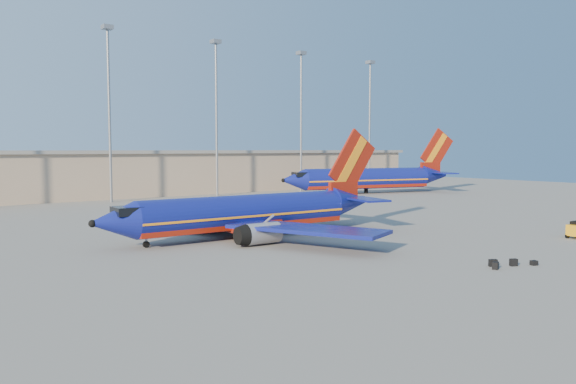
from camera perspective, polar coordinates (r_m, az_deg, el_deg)
name	(u,v)px	position (r m, az deg, el deg)	size (l,w,h in m)	color
ground	(315,232)	(59.07, 2.73, -4.10)	(220.00, 220.00, 0.00)	slate
terminal_building	(164,172)	(113.28, -12.48, 2.04)	(122.00, 16.00, 8.50)	tan
light_mast_row	(166,98)	(100.60, -12.30, 9.31)	(101.60, 1.60, 28.65)	gray
aircraft_main	(252,213)	(55.87, -3.70, -2.15)	(32.53, 31.28, 11.01)	navy
aircraft_second	(371,178)	(112.00, 8.39, 1.40)	(37.84, 18.16, 13.08)	navy
luggage_pile	(506,264)	(44.73, 21.30, -6.79)	(4.19, 2.14, 0.54)	black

